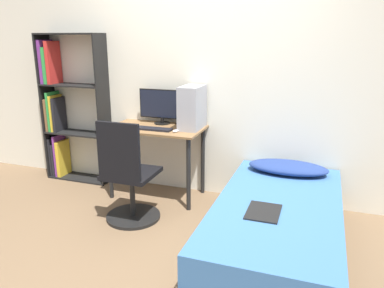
{
  "coord_description": "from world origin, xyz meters",
  "views": [
    {
      "loc": [
        1.21,
        -2.36,
        1.68
      ],
      "look_at": [
        0.14,
        0.68,
        0.75
      ],
      "focal_mm": 35.0,
      "sensor_mm": 36.0,
      "label": 1
    }
  ],
  "objects_px": {
    "monitor": "(162,106)",
    "pc_tower": "(192,107)",
    "keyboard": "(152,129)",
    "office_chair": "(129,183)",
    "bookshelf": "(64,110)",
    "bed": "(277,227)"
  },
  "relations": [
    {
      "from": "monitor",
      "to": "pc_tower",
      "type": "xyz_separation_m",
      "value": [
        0.38,
        -0.1,
        0.02
      ]
    },
    {
      "from": "monitor",
      "to": "keyboard",
      "type": "relative_size",
      "value": 1.23
    },
    {
      "from": "office_chair",
      "to": "pc_tower",
      "type": "distance_m",
      "value": 1.0
    },
    {
      "from": "bookshelf",
      "to": "pc_tower",
      "type": "height_order",
      "value": "bookshelf"
    },
    {
      "from": "bed",
      "to": "pc_tower",
      "type": "distance_m",
      "value": 1.48
    },
    {
      "from": "bed",
      "to": "pc_tower",
      "type": "xyz_separation_m",
      "value": [
        -0.99,
        0.77,
        0.77
      ]
    },
    {
      "from": "bed",
      "to": "monitor",
      "type": "distance_m",
      "value": 1.79
    },
    {
      "from": "monitor",
      "to": "pc_tower",
      "type": "relative_size",
      "value": 1.19
    },
    {
      "from": "bed",
      "to": "pc_tower",
      "type": "relative_size",
      "value": 4.44
    },
    {
      "from": "bookshelf",
      "to": "office_chair",
      "type": "distance_m",
      "value": 1.55
    },
    {
      "from": "keyboard",
      "to": "monitor",
      "type": "bearing_deg",
      "value": 92.16
    },
    {
      "from": "monitor",
      "to": "pc_tower",
      "type": "height_order",
      "value": "pc_tower"
    },
    {
      "from": "bookshelf",
      "to": "monitor",
      "type": "height_order",
      "value": "bookshelf"
    },
    {
      "from": "office_chair",
      "to": "pc_tower",
      "type": "height_order",
      "value": "pc_tower"
    },
    {
      "from": "bookshelf",
      "to": "keyboard",
      "type": "bearing_deg",
      "value": -11.51
    },
    {
      "from": "monitor",
      "to": "bookshelf",
      "type": "bearing_deg",
      "value": -178.48
    },
    {
      "from": "keyboard",
      "to": "office_chair",
      "type": "bearing_deg",
      "value": -89.88
    },
    {
      "from": "bookshelf",
      "to": "pc_tower",
      "type": "xyz_separation_m",
      "value": [
        1.63,
        -0.07,
        0.15
      ]
    },
    {
      "from": "monitor",
      "to": "keyboard",
      "type": "bearing_deg",
      "value": -87.84
    },
    {
      "from": "bookshelf",
      "to": "bed",
      "type": "height_order",
      "value": "bookshelf"
    },
    {
      "from": "office_chair",
      "to": "pc_tower",
      "type": "xyz_separation_m",
      "value": [
        0.37,
        0.71,
        0.6
      ]
    },
    {
      "from": "bookshelf",
      "to": "bed",
      "type": "relative_size",
      "value": 0.88
    }
  ]
}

